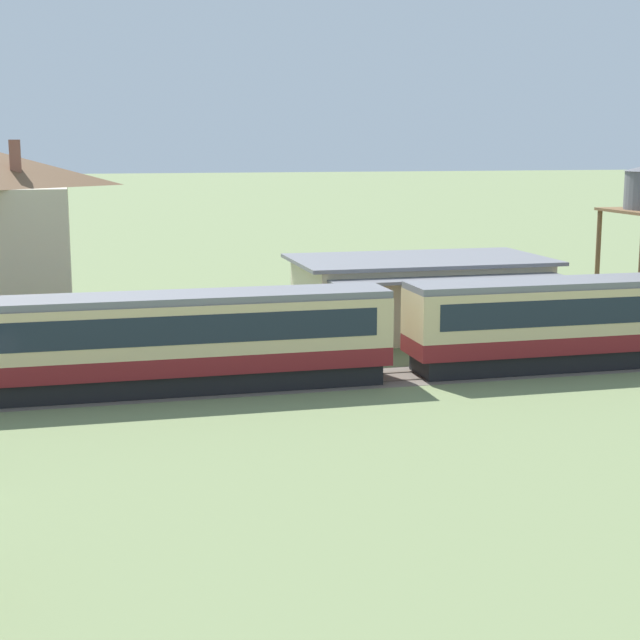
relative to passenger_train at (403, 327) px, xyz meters
name	(u,v)px	position (x,y,z in m)	size (l,w,h in m)	color
ground_plane	(538,369)	(6.65, -0.07, -2.29)	(600.00, 600.00, 0.00)	#707F51
passenger_train	(403,327)	(0.00, 0.00, 0.00)	(79.97, 3.08, 4.14)	maroon
railway_track	(469,372)	(3.23, 0.00, -2.29)	(122.15, 3.60, 0.04)	#665B51
station_building	(419,295)	(4.18, 9.50, -0.18)	(13.83, 9.09, 4.18)	beige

